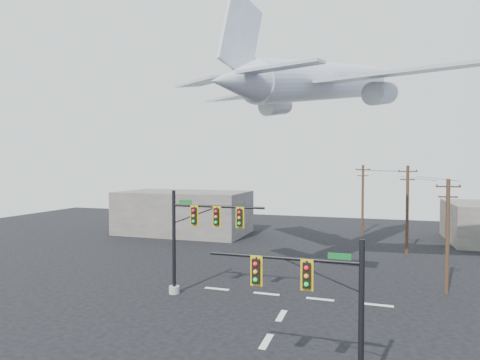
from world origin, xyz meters
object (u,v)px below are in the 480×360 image
(signal_mast_near, at_px, (325,313))
(airliner, at_px, (324,82))
(signal_mast_far, at_px, (195,237))
(utility_pole_b, at_px, (407,208))
(utility_pole_a, at_px, (447,234))
(utility_pole_c, at_px, (363,198))

(signal_mast_near, height_order, airliner, airliner)
(signal_mast_near, height_order, signal_mast_far, signal_mast_far)
(utility_pole_b, bearing_deg, airliner, -133.84)
(utility_pole_a, height_order, airliner, airliner)
(utility_pole_a, relative_size, airliner, 0.29)
(signal_mast_near, bearing_deg, utility_pole_c, 88.89)
(signal_mast_far, distance_m, utility_pole_b, 25.95)
(signal_mast_near, distance_m, utility_pole_c, 43.46)
(signal_mast_near, distance_m, signal_mast_far, 14.92)
(signal_mast_far, bearing_deg, signal_mast_near, -44.99)
(airliner, bearing_deg, signal_mast_near, -151.87)
(signal_mast_near, relative_size, utility_pole_a, 0.78)
(utility_pole_c, bearing_deg, signal_mast_far, -108.93)
(signal_mast_far, distance_m, utility_pole_c, 34.81)
(utility_pole_a, relative_size, utility_pole_c, 0.88)
(signal_mast_near, height_order, utility_pole_a, utility_pole_a)
(signal_mast_far, xyz_separation_m, utility_pole_c, (11.38, 32.89, 0.72))
(signal_mast_near, height_order, utility_pole_b, utility_pole_b)
(utility_pole_b, height_order, airliner, airliner)
(utility_pole_b, bearing_deg, utility_pole_a, -88.21)
(airliner, bearing_deg, utility_pole_a, -90.94)
(utility_pole_a, distance_m, utility_pole_c, 27.37)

